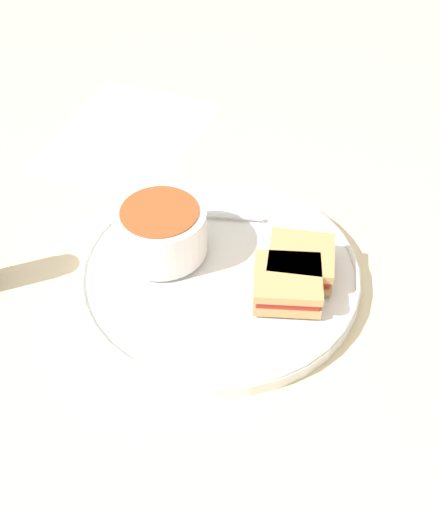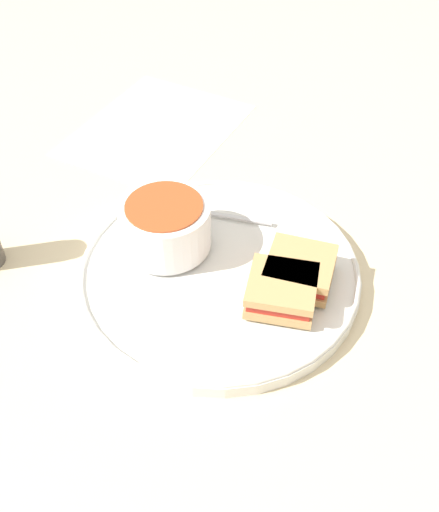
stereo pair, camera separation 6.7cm
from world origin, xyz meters
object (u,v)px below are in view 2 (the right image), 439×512
object	(u,v)px
spoon	(194,209)
sandwich_half_far	(300,269)
soup_bowl	(166,225)
sandwich_half_near	(282,290)

from	to	relation	value
spoon	sandwich_half_far	world-z (taller)	sandwich_half_far
soup_bowl	sandwich_half_far	world-z (taller)	soup_bowl
sandwich_half_far	sandwich_half_near	bearing A→B (deg)	-82.46
spoon	sandwich_half_far	xyz separation A→B (m)	(0.17, -0.00, 0.01)
spoon	sandwich_half_near	distance (m)	0.18
soup_bowl	sandwich_half_near	distance (m)	0.16
sandwich_half_near	soup_bowl	bearing A→B (deg)	-171.37
soup_bowl	sandwich_half_far	size ratio (longest dim) A/B	1.10
spoon	sandwich_half_near	xyz separation A→B (m)	(0.17, -0.04, 0.01)
soup_bowl	sandwich_half_near	size ratio (longest dim) A/B	1.07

